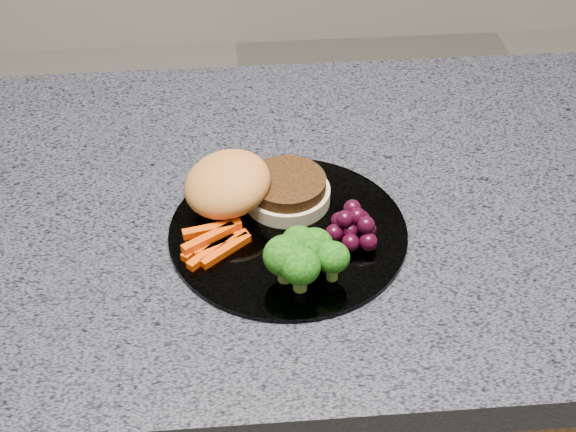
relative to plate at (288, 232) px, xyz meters
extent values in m
cube|color=#484851|center=(-0.03, 0.06, -0.02)|extent=(1.20, 0.60, 0.04)
cylinder|color=white|center=(0.00, 0.00, 0.00)|extent=(0.26, 0.26, 0.01)
cylinder|color=beige|center=(0.00, 0.05, 0.01)|extent=(0.12, 0.12, 0.02)
cylinder|color=#3C220B|center=(0.00, 0.05, 0.03)|extent=(0.11, 0.11, 0.01)
ellipsoid|color=#B36B2C|center=(-0.06, 0.04, 0.03)|extent=(0.12, 0.12, 0.05)
cube|color=#DC4103|center=(-0.08, -0.01, 0.01)|extent=(0.06, 0.04, 0.01)
cube|color=#DC4103|center=(-0.07, -0.02, 0.01)|extent=(0.06, 0.04, 0.01)
cube|color=#DC4103|center=(-0.08, -0.03, 0.01)|extent=(0.05, 0.05, 0.01)
cube|color=#DC4103|center=(-0.08, -0.01, 0.02)|extent=(0.06, 0.02, 0.01)
cube|color=#DC4103|center=(-0.09, -0.02, 0.02)|extent=(0.06, 0.04, 0.01)
cube|color=#DC4103|center=(-0.07, -0.03, 0.01)|extent=(0.06, 0.05, 0.01)
cube|color=#DC4103|center=(-0.09, -0.02, 0.01)|extent=(0.05, 0.06, 0.01)
cylinder|color=olive|center=(-0.01, -0.07, 0.01)|extent=(0.02, 0.02, 0.02)
ellipsoid|color=#0F3907|center=(-0.01, -0.07, 0.04)|extent=(0.04, 0.04, 0.04)
cylinder|color=olive|center=(0.02, -0.06, 0.01)|extent=(0.01, 0.01, 0.02)
ellipsoid|color=#0F3907|center=(0.02, -0.06, 0.03)|extent=(0.04, 0.04, 0.03)
cylinder|color=olive|center=(0.00, -0.09, 0.01)|extent=(0.01, 0.01, 0.02)
ellipsoid|color=#0F3907|center=(0.00, -0.09, 0.03)|extent=(0.04, 0.04, 0.04)
cylinder|color=olive|center=(0.04, -0.08, 0.01)|extent=(0.01, 0.01, 0.02)
ellipsoid|color=#0F3907|center=(0.04, -0.08, 0.03)|extent=(0.03, 0.03, 0.03)
cylinder|color=olive|center=(0.01, -0.05, 0.01)|extent=(0.01, 0.01, 0.02)
ellipsoid|color=#0F3907|center=(0.01, -0.05, 0.03)|extent=(0.04, 0.04, 0.03)
sphere|color=black|center=(0.07, -0.02, 0.01)|extent=(0.02, 0.02, 0.02)
sphere|color=black|center=(0.08, -0.02, 0.01)|extent=(0.02, 0.02, 0.02)
sphere|color=black|center=(0.08, 0.00, 0.01)|extent=(0.02, 0.02, 0.02)
sphere|color=black|center=(0.06, 0.00, 0.01)|extent=(0.02, 0.02, 0.02)
sphere|color=black|center=(0.05, -0.02, 0.01)|extent=(0.02, 0.02, 0.02)
sphere|color=black|center=(0.06, -0.04, 0.01)|extent=(0.02, 0.02, 0.02)
sphere|color=black|center=(0.08, -0.04, 0.01)|extent=(0.02, 0.02, 0.02)
sphere|color=black|center=(0.07, -0.01, 0.03)|extent=(0.02, 0.02, 0.02)
sphere|color=black|center=(0.06, -0.01, 0.03)|extent=(0.02, 0.02, 0.02)
sphere|color=black|center=(0.08, -0.03, 0.03)|extent=(0.02, 0.02, 0.02)
sphere|color=black|center=(0.07, 0.00, 0.03)|extent=(0.02, 0.02, 0.02)
camera|label=1|loc=(-0.05, -0.64, 0.59)|focal=50.00mm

